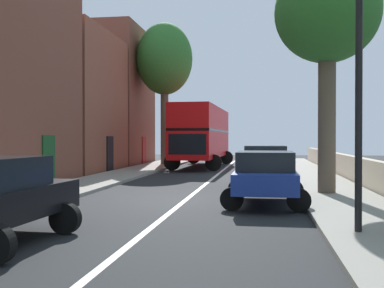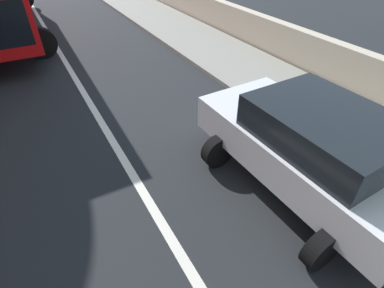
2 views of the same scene
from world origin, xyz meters
TOP-DOWN VIEW (x-y plane):
  - parked_car_white_right_1 at (2.50, 4.74)m, footprint 2.50×4.03m

SIDE VIEW (x-z plane):
  - parked_car_white_right_1 at x=2.50m, z-range 0.11..1.79m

